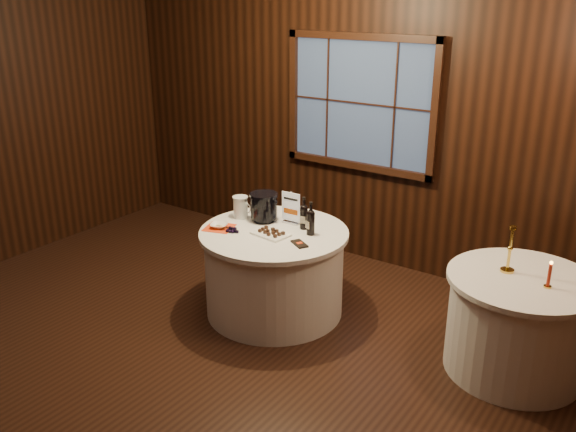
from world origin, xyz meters
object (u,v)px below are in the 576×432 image
Objects in this scene: chocolate_plate at (271,233)px; brass_candlestick at (509,255)px; sign_stand at (291,212)px; glass_pitcher at (241,207)px; red_candle at (549,277)px; cracker_bowl at (219,225)px; port_bottle_right at (311,221)px; grape_bunch at (232,230)px; port_bottle_left at (304,215)px; ice_bucket at (264,207)px; chocolate_box at (299,244)px; main_table at (274,271)px; side_table at (517,324)px.

brass_candlestick is (1.83, 0.42, 0.11)m from chocolate_plate.
glass_pitcher is (-0.45, -0.15, 0.00)m from sign_stand.
glass_pitcher and red_candle have the same top height.
glass_pitcher reaches higher than cracker_bowl.
port_bottle_right is 0.68m from grape_bunch.
port_bottle_left is at bearing -175.17° from brass_candlestick.
sign_stand is 1.04× the size of port_bottle_left.
chocolate_plate is at bearing 24.98° from grape_bunch.
port_bottle_left is at bearing 6.73° from ice_bucket.
chocolate_box is at bearing -5.72° from chocolate_plate.
brass_candlestick is (2.30, 0.55, 0.11)m from cracker_bowl.
port_bottle_right is at bearing -3.60° from ice_bucket.
chocolate_plate is at bearing -43.52° from ice_bucket.
chocolate_box reaches higher than main_table.
red_candle is at bearing 10.84° from grape_bunch.
port_bottle_right is 0.81× the size of brass_candlestick.
chocolate_plate is at bearing -69.25° from main_table.
cracker_bowl is (-0.22, -0.36, -0.11)m from ice_bucket.
glass_pitcher is at bearing -176.80° from red_candle.
glass_pitcher is at bearing -164.67° from chocolate_box.
brass_candlestick is 0.32m from red_candle.
sign_stand is at bearing 45.17° from cracker_bowl.
chocolate_plate is (0.25, -0.24, -0.12)m from ice_bucket.
side_table is 5.37× the size of red_candle.
cracker_bowl is (-0.61, -0.40, -0.10)m from port_bottle_left.
chocolate_plate is 1.62× the size of glass_pitcher.
side_table is 2.49m from glass_pitcher.
sign_stand is 1.02× the size of port_bottle_right.
port_bottle_left is at bearing 166.64° from port_bottle_right.
chocolate_box reaches higher than side_table.
side_table is 4.22× the size of ice_bucket.
grape_bunch is (-0.45, -0.42, -0.10)m from port_bottle_left.
ice_bucket is at bearing 145.94° from main_table.
glass_pitcher is 0.31m from cracker_bowl.
side_table is 1.75m from chocolate_box.
brass_candlestick is at bearing -9.27° from port_bottle_left.
port_bottle_left reaches higher than side_table.
port_bottle_right is at bearing 131.36° from chocolate_box.
chocolate_box is at bearing -18.00° from glass_pitcher.
cracker_bowl is (-0.77, -0.09, 0.02)m from chocolate_box.
chocolate_plate is at bearing -171.34° from red_candle.
cracker_bowl is (-0.16, 0.02, 0.00)m from grape_bunch.
glass_pitcher is at bearing -158.64° from port_bottle_right.
main_table is at bearing -34.06° from ice_bucket.
side_table is 3.32× the size of chocolate_plate.
grape_bunch is (-0.62, -0.11, 0.01)m from chocolate_box.
glass_pitcher is 0.56× the size of brass_candlestick.
port_bottle_right reaches higher than chocolate_plate.
port_bottle_right is at bearing -25.37° from sign_stand.
grape_bunch is (-0.31, -0.14, 0.00)m from chocolate_plate.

